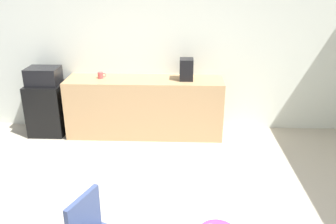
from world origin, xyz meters
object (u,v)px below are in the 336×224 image
mug_white (101,75)px  coffee_maker (186,69)px  microwave (43,76)px  mini_fridge (48,108)px

mug_white → coffee_maker: bearing=-1.1°
mug_white → coffee_maker: coffee_maker is taller
microwave → mini_fridge: bearing=180.0°
mini_fridge → microwave: microwave is taller
microwave → mug_white: microwave is taller
coffee_maker → microwave: bearing=180.0°
microwave → coffee_maker: 2.18m
microwave → coffee_maker: coffee_maker is taller
coffee_maker → mini_fridge: bearing=180.0°
mini_fridge → mug_white: (0.88, 0.03, 0.55)m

